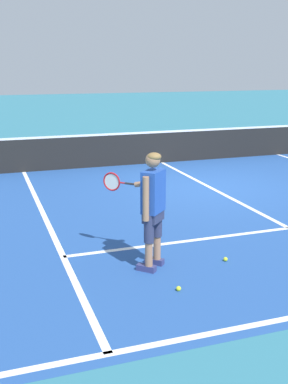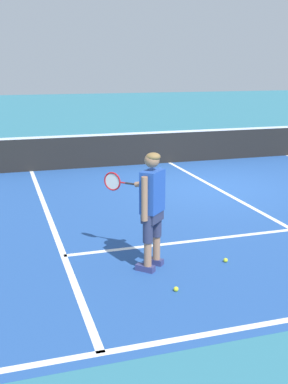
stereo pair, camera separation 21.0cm
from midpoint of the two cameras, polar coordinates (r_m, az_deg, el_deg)
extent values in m
plane|color=teal|center=(11.71, 7.26, 0.61)|extent=(80.00, 80.00, 0.00)
cube|color=#234C93|center=(10.53, 10.58, -1.15)|extent=(10.98, 9.51, 0.00)
cube|color=white|center=(11.69, 7.33, 0.60)|extent=(0.10, 6.40, 0.01)
cube|color=white|center=(9.28, -12.20, -3.43)|extent=(0.10, 9.11, 0.01)
cube|color=black|center=(14.47, 1.77, 5.30)|extent=(11.84, 0.02, 0.91)
cube|color=white|center=(14.39, 1.79, 7.20)|extent=(11.84, 0.03, 0.06)
cube|color=navy|center=(6.95, -0.60, -9.09)|extent=(0.28, 0.28, 0.09)
cube|color=navy|center=(7.18, 0.41, -8.27)|extent=(0.28, 0.28, 0.09)
cylinder|color=#A37556|center=(6.84, -0.30, -7.42)|extent=(0.11, 0.11, 0.36)
cylinder|color=#2D3351|center=(6.70, -0.31, -4.38)|extent=(0.14, 0.14, 0.41)
cylinder|color=#A37556|center=(7.07, 0.71, -6.65)|extent=(0.11, 0.11, 0.36)
cylinder|color=#2D3351|center=(6.94, 0.72, -3.69)|extent=(0.14, 0.14, 0.41)
cube|color=#2D3351|center=(6.77, 0.22, -2.71)|extent=(0.38, 0.38, 0.20)
cube|color=#234CAD|center=(6.68, 0.22, 0.07)|extent=(0.42, 0.42, 0.60)
cylinder|color=#A37556|center=(6.48, -0.70, -0.84)|extent=(0.09, 0.09, 0.62)
cylinder|color=#234CAD|center=(6.91, 0.51, 1.87)|extent=(0.25, 0.25, 0.29)
cylinder|color=#A37556|center=(7.07, -0.89, 0.99)|extent=(0.26, 0.26, 0.14)
sphere|color=#A37556|center=(6.58, 0.15, 3.83)|extent=(0.21, 0.21, 0.21)
ellipsoid|color=olive|center=(6.56, 0.30, 4.24)|extent=(0.28, 0.28, 0.12)
cylinder|color=#232326|center=(7.19, -2.40, 0.97)|extent=(0.16, 0.16, 0.03)
cylinder|color=red|center=(7.26, -3.45, 1.10)|extent=(0.09, 0.09, 0.02)
torus|color=red|center=(7.35, -4.70, 1.25)|extent=(0.23, 0.23, 0.30)
cylinder|color=silver|center=(7.35, -4.70, 1.25)|extent=(0.18, 0.18, 0.25)
sphere|color=#CCE02D|center=(7.36, 8.91, -7.95)|extent=(0.07, 0.07, 0.07)
sphere|color=#CCE02D|center=(6.39, 3.20, -11.47)|extent=(0.07, 0.07, 0.07)
camera|label=1|loc=(0.10, -90.85, -0.23)|focal=44.59mm
camera|label=2|loc=(0.10, 89.15, 0.23)|focal=44.59mm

